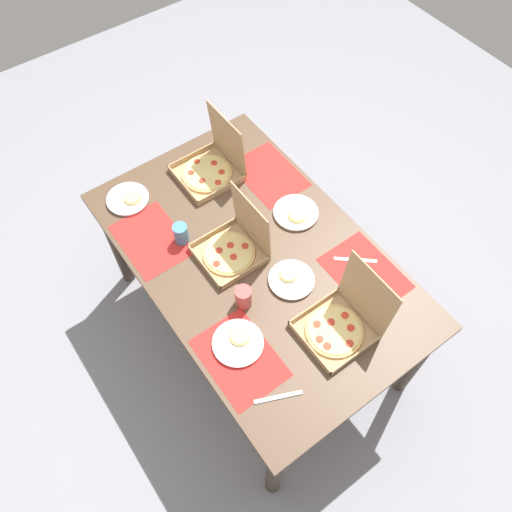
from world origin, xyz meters
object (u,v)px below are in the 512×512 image
at_px(pizza_box_center, 234,246).
at_px(plate_near_left, 128,199).
at_px(pizza_box_corner_left, 342,323).
at_px(plate_near_right, 291,279).
at_px(cup_spare, 181,234).
at_px(pizza_box_corner_right, 211,166).
at_px(cup_clear_right, 243,297).
at_px(plate_far_left, 238,343).
at_px(plate_middle, 296,213).

distance_m(pizza_box_center, plate_near_left, 0.59).
xyz_separation_m(pizza_box_corner_left, plate_near_left, (-1.10, -0.38, -0.04)).
relative_size(plate_near_right, cup_spare, 1.96).
relative_size(pizza_box_center, plate_near_right, 1.51).
bearing_deg(pizza_box_corner_right, cup_clear_right, -23.00).
xyz_separation_m(plate_far_left, plate_middle, (-0.37, 0.59, 0.00)).
bearing_deg(plate_near_right, pizza_box_corner_left, 4.95).
distance_m(pizza_box_center, pizza_box_corner_right, 0.48).
height_order(pizza_box_corner_right, plate_far_left, pizza_box_corner_right).
bearing_deg(plate_far_left, cup_clear_right, 137.80).
bearing_deg(plate_near_right, cup_spare, -149.40).
bearing_deg(plate_middle, pizza_box_center, -89.56).
height_order(pizza_box_center, pizza_box_corner_right, pizza_box_corner_right).
distance_m(plate_far_left, cup_clear_right, 0.19).
height_order(plate_middle, cup_spare, cup_spare).
distance_m(plate_near_left, cup_spare, 0.36).
xyz_separation_m(pizza_box_corner_right, cup_spare, (0.26, -0.33, 0.00)).
relative_size(plate_middle, plate_near_left, 1.04).
distance_m(pizza_box_center, cup_spare, 0.24).
bearing_deg(pizza_box_center, plate_near_left, -155.79).
relative_size(pizza_box_corner_left, cup_spare, 2.99).
relative_size(pizza_box_corner_left, plate_far_left, 1.47).
relative_size(pizza_box_corner_left, cup_clear_right, 2.85).
bearing_deg(plate_near_right, pizza_box_center, -156.54).
xyz_separation_m(pizza_box_corner_left, cup_clear_right, (-0.32, -0.25, 0.01)).
bearing_deg(plate_middle, plate_far_left, -57.64).
xyz_separation_m(plate_near_left, cup_clear_right, (0.77, 0.13, 0.04)).
bearing_deg(pizza_box_corner_left, cup_spare, -158.50).
distance_m(plate_near_right, plate_middle, 0.36).
relative_size(pizza_box_corner_right, plate_near_left, 1.57).
height_order(cup_clear_right, cup_spare, cup_clear_right).
height_order(plate_near_right, plate_near_left, same).
distance_m(pizza_box_corner_left, plate_far_left, 0.42).
bearing_deg(plate_near_left, plate_near_right, 23.97).
relative_size(plate_far_left, cup_clear_right, 1.94).
distance_m(plate_near_right, cup_clear_right, 0.23).
distance_m(plate_middle, cup_spare, 0.54).
xyz_separation_m(plate_far_left, cup_spare, (-0.56, 0.08, 0.04)).
distance_m(pizza_box_corner_right, cup_spare, 0.42).
xyz_separation_m(pizza_box_corner_right, cup_clear_right, (0.69, -0.29, 0.00)).
bearing_deg(pizza_box_center, plate_far_left, -32.45).
bearing_deg(pizza_box_corner_left, plate_near_right, -175.05).
relative_size(pizza_box_center, pizza_box_corner_right, 0.95).
height_order(pizza_box_corner_right, plate_middle, pizza_box_corner_right).
bearing_deg(plate_near_left, cup_clear_right, 9.40).
height_order(pizza_box_corner_left, plate_middle, pizza_box_corner_left).
xyz_separation_m(pizza_box_center, plate_middle, (-0.00, 0.35, -0.04)).
bearing_deg(plate_near_right, plate_far_left, -73.33).
bearing_deg(pizza_box_corner_right, pizza_box_center, -21.53).
bearing_deg(cup_spare, plate_near_right, 30.60).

